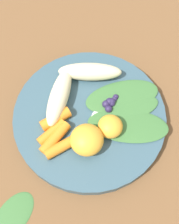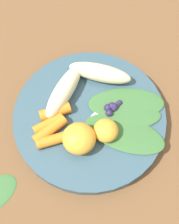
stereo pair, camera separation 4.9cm
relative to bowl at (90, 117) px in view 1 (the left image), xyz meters
The scene contains 16 objects.
ground_plane 0.01m from the bowl, ahead, with size 2.40×2.40×0.00m, color brown.
bowl is the anchor object (origin of this frame).
banana_peeled_left 0.07m from the bowl, 22.77° to the right, with size 0.12×0.03×0.03m, color beige.
banana_peeled_right 0.08m from the bowl, 86.09° to the right, with size 0.12×0.03×0.03m, color beige.
orange_segment_near 0.05m from the bowl, 144.41° to the left, with size 0.04×0.04×0.03m, color #F4A833.
orange_segment_far 0.06m from the bowl, 91.46° to the left, with size 0.06×0.06×0.04m, color #F4A833.
carrot_front 0.06m from the bowl, 16.89° to the left, with size 0.02×0.02×0.05m, color orange.
carrot_mid_left 0.08m from the bowl, 34.24° to the left, with size 0.02×0.02×0.05m, color orange.
carrot_mid_right 0.08m from the bowl, 44.07° to the left, with size 0.02×0.02×0.06m, color orange.
carrot_rear 0.08m from the bowl, 57.40° to the left, with size 0.02×0.02×0.05m, color orange.
blueberry_pile 0.05m from the bowl, 147.43° to the right, with size 0.03×0.04×0.01m.
coconut_shred_patch 0.03m from the bowl, 162.87° to the left, with size 0.04×0.04×0.00m, color white.
kale_leaf_left 0.07m from the bowl, 166.09° to the left, with size 0.14×0.06×0.01m, color #3D7038.
kale_leaf_right 0.07m from the bowl, 168.06° to the right, with size 0.11×0.05×0.01m, color #3D7038.
kale_leaf_rear 0.07m from the bowl, 144.89° to the right, with size 0.14×0.06×0.01m, color #3D7038.
kale_leaf_stray 0.21m from the bowl, 58.49° to the left, with size 0.08×0.05×0.01m, color #3D7038.
Camera 1 is at (-0.02, 0.21, 0.48)m, focal length 45.74 mm.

